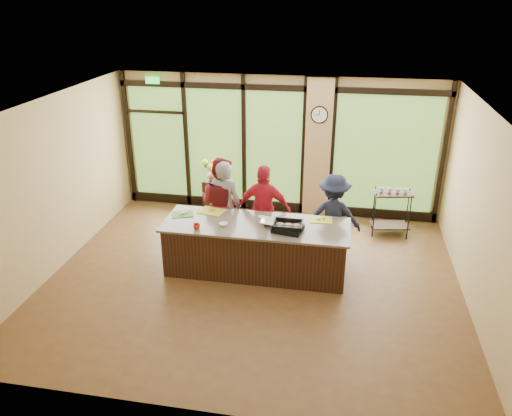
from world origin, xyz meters
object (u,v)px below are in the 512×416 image
at_px(cook_right, 333,216).
at_px(flower_stand, 214,197).
at_px(roasting_pan, 288,229).
at_px(bar_cart, 392,207).
at_px(cook_left, 224,206).
at_px(island_base, 256,249).

relative_size(cook_right, flower_stand, 2.06).
distance_m(roasting_pan, bar_cart, 2.81).
bearing_deg(cook_left, flower_stand, -69.68).
height_order(cook_left, bar_cart, cook_left).
bearing_deg(island_base, bar_cart, 38.41).
bearing_deg(bar_cart, island_base, -152.09).
distance_m(cook_right, flower_stand, 3.04).
xyz_separation_m(island_base, bar_cart, (2.42, 1.92, 0.16)).
relative_size(island_base, cook_left, 1.74).
distance_m(cook_left, roasting_pan, 1.57).
relative_size(flower_stand, bar_cart, 0.77).
height_order(island_base, cook_left, cook_left).
xyz_separation_m(cook_right, flower_stand, (-2.64, 1.46, -0.41)).
bearing_deg(island_base, cook_left, 136.12).
xyz_separation_m(cook_left, flower_stand, (-0.62, 1.59, -0.50)).
height_order(cook_left, roasting_pan, cook_left).
xyz_separation_m(roasting_pan, bar_cart, (1.85, 2.08, -0.36)).
relative_size(cook_left, bar_cart, 1.77).
bearing_deg(island_base, roasting_pan, -15.78).
xyz_separation_m(roasting_pan, flower_stand, (-1.93, 2.46, -0.58)).
distance_m(cook_right, roasting_pan, 1.24).
height_order(island_base, bar_cart, bar_cart).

